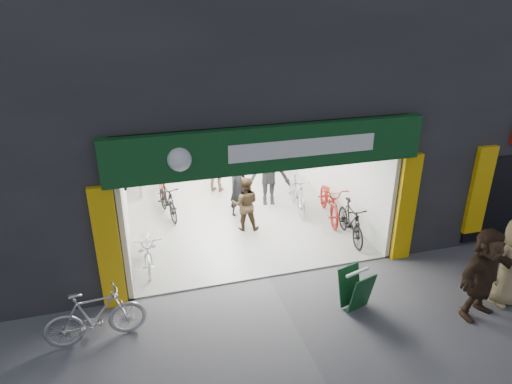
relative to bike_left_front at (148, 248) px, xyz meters
name	(u,v)px	position (x,y,z in m)	size (l,w,h in m)	color
ground	(269,278)	(2.50, -1.27, -0.45)	(60.00, 60.00, 0.00)	#56565B
building	(248,49)	(3.41, 3.72, 3.86)	(17.00, 10.27, 8.00)	#232326
bike_left_front	(148,248)	(0.00, 0.00, 0.00)	(0.60, 1.73, 0.91)	silver
bike_left_midfront	(168,200)	(0.70, 2.39, 0.05)	(0.47, 1.67, 1.00)	black
bike_left_midback	(162,182)	(0.70, 3.95, -0.02)	(0.58, 1.67, 0.87)	maroon
bike_left_back	(138,173)	(0.00, 4.54, 0.12)	(0.54, 1.90, 1.14)	#B6B7BB
bike_right_front	(351,221)	(5.00, -0.21, 0.06)	(0.48, 1.71, 1.03)	black
bike_right_mid	(330,200)	(5.00, 1.06, 0.08)	(0.71, 2.02, 1.06)	maroon
bike_right_back	(297,193)	(4.30, 1.76, 0.09)	(0.52, 1.83, 1.10)	#ACACB1
parked_bike	(95,316)	(-1.06, -2.29, 0.08)	(0.50, 1.77, 1.07)	#A8A7AC
customer_a	(238,188)	(2.61, 1.92, 0.36)	(0.60, 0.39, 1.64)	black
customer_b	(245,204)	(2.58, 1.02, 0.29)	(0.73, 0.57, 1.50)	#3C2C1B
customer_c	(269,175)	(3.64, 2.33, 0.50)	(1.24, 0.71, 1.92)	black
customer_d	(216,167)	(2.35, 3.67, 0.39)	(0.99, 0.41, 1.69)	#8E7452
pedestrian_near	(511,262)	(6.83, -3.39, 0.47)	(0.91, 0.59, 1.85)	#978157
pedestrian_far	(484,274)	(6.03, -3.57, 0.48)	(1.74, 0.55, 1.87)	#3A271A
sandwich_board	(356,288)	(3.84, -2.74, 0.00)	(0.67, 0.68, 0.83)	#0F3D1C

